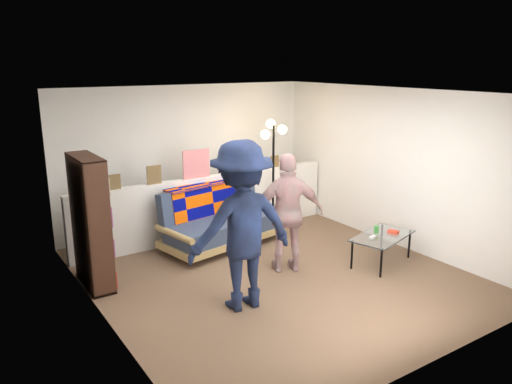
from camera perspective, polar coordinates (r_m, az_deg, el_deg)
ground at (r=6.81m, az=1.88°, el=-9.30°), size 5.00×5.00×0.00m
room_shell at (r=6.70m, az=-0.34°, el=5.28°), size 4.60×5.05×2.45m
half_wall_ledge at (r=8.08m, az=-5.49°, el=-1.65°), size 4.45×0.15×1.00m
ledge_decor at (r=7.80m, az=-7.01°, el=2.83°), size 2.97×0.02×0.45m
futon_sofa at (r=7.74m, az=-3.95°, el=-3.25°), size 2.06×1.23×0.83m
bookshelf at (r=6.54m, az=-18.35°, el=-3.78°), size 0.28×0.84×1.67m
coffee_table at (r=7.23m, az=14.24°, el=-5.00°), size 1.10×0.80×0.51m
floor_lamp at (r=8.22m, az=1.94°, el=4.50°), size 0.41×0.33×1.85m
person_left at (r=5.63m, az=-1.68°, el=-3.91°), size 1.33×0.85×1.95m
person_right at (r=6.66m, az=3.71°, el=-2.43°), size 1.03×0.76×1.62m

